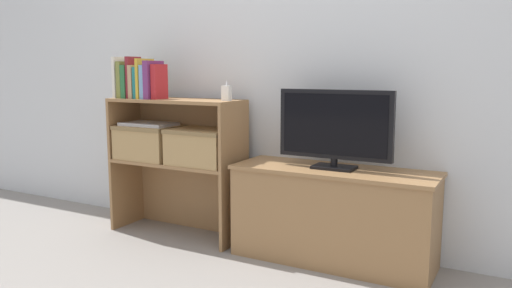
{
  "coord_description": "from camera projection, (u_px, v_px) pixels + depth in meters",
  "views": [
    {
      "loc": [
        1.34,
        -2.3,
        1.03
      ],
      "look_at": [
        0.0,
        0.16,
        0.62
      ],
      "focal_mm": 35.0,
      "sensor_mm": 36.0,
      "label": 1
    }
  ],
  "objects": [
    {
      "name": "book_teal",
      "position": [
        141.0,
        83.0,
        3.1
      ],
      "size": [
        0.03,
        0.14,
        0.19
      ],
      "color": "#1E7075",
      "rests_on": "bookshelf_upper_tier"
    },
    {
      "name": "tv_stand",
      "position": [
        333.0,
        215.0,
        2.68
      ],
      "size": [
        1.09,
        0.39,
        0.51
      ],
      "color": "olive",
      "rests_on": "ground_plane"
    },
    {
      "name": "storage_basket_right",
      "position": [
        202.0,
        145.0,
        2.99
      ],
      "size": [
        0.39,
        0.28,
        0.21
      ],
      "color": "tan",
      "rests_on": "bookshelf_lower_tier"
    },
    {
      "name": "book_olive",
      "position": [
        125.0,
        80.0,
        3.16
      ],
      "size": [
        0.03,
        0.13,
        0.23
      ],
      "color": "olive",
      "rests_on": "bookshelf_upper_tier"
    },
    {
      "name": "book_skyblue",
      "position": [
        149.0,
        82.0,
        3.07
      ],
      "size": [
        0.03,
        0.15,
        0.21
      ],
      "color": "#709ECC",
      "rests_on": "bookshelf_upper_tier"
    },
    {
      "name": "tv",
      "position": [
        335.0,
        127.0,
        2.61
      ],
      "size": [
        0.62,
        0.14,
        0.42
      ],
      "color": "black",
      "rests_on": "tv_stand"
    },
    {
      "name": "book_forest",
      "position": [
        130.0,
        82.0,
        3.15
      ],
      "size": [
        0.04,
        0.14,
        0.21
      ],
      "color": "#286638",
      "rests_on": "bookshelf_upper_tier"
    },
    {
      "name": "book_tan",
      "position": [
        137.0,
        82.0,
        3.12
      ],
      "size": [
        0.03,
        0.15,
        0.21
      ],
      "color": "tan",
      "rests_on": "bookshelf_upper_tier"
    },
    {
      "name": "bookshelf_upper_tier",
      "position": [
        182.0,
        120.0,
        3.13
      ],
      "size": [
        0.86,
        0.32,
        0.39
      ],
      "color": "olive",
      "rests_on": "bookshelf_lower_tier"
    },
    {
      "name": "wall_back",
      "position": [
        276.0,
        41.0,
        2.95
      ],
      "size": [
        10.0,
        0.05,
        2.4
      ],
      "color": "silver",
      "rests_on": "ground_plane"
    },
    {
      "name": "baby_monitor",
      "position": [
        226.0,
        93.0,
        2.88
      ],
      "size": [
        0.05,
        0.04,
        0.12
      ],
      "color": "white",
      "rests_on": "bookshelf_upper_tier"
    },
    {
      "name": "laptop",
      "position": [
        149.0,
        124.0,
        3.17
      ],
      "size": [
        0.33,
        0.21,
        0.02
      ],
      "color": "#BCBCC1",
      "rests_on": "storage_basket_left"
    },
    {
      "name": "book_maroon",
      "position": [
        134.0,
        78.0,
        3.13
      ],
      "size": [
        0.02,
        0.13,
        0.26
      ],
      "color": "maroon",
      "rests_on": "bookshelf_upper_tier"
    },
    {
      "name": "storage_basket_left",
      "position": [
        149.0,
        141.0,
        3.18
      ],
      "size": [
        0.39,
        0.28,
        0.21
      ],
      "color": "tan",
      "rests_on": "bookshelf_lower_tier"
    },
    {
      "name": "bookshelf_lower_tier",
      "position": [
        183.0,
        186.0,
        3.19
      ],
      "size": [
        0.86,
        0.32,
        0.47
      ],
      "color": "olive",
      "rests_on": "ground_plane"
    },
    {
      "name": "book_plum",
      "position": [
        154.0,
        80.0,
        3.05
      ],
      "size": [
        0.04,
        0.16,
        0.23
      ],
      "color": "#6B2D66",
      "rests_on": "bookshelf_upper_tier"
    },
    {
      "name": "book_crimson",
      "position": [
        159.0,
        82.0,
        3.03
      ],
      "size": [
        0.04,
        0.12,
        0.21
      ],
      "color": "#B22328",
      "rests_on": "bookshelf_upper_tier"
    },
    {
      "name": "book_ivory",
      "position": [
        121.0,
        77.0,
        3.18
      ],
      "size": [
        0.02,
        0.14,
        0.26
      ],
      "color": "silver",
      "rests_on": "bookshelf_upper_tier"
    },
    {
      "name": "book_mustard",
      "position": [
        145.0,
        79.0,
        3.08
      ],
      "size": [
        0.02,
        0.16,
        0.25
      ],
      "color": "gold",
      "rests_on": "bookshelf_upper_tier"
    },
    {
      "name": "ground_plane",
      "position": [
        242.0,
        257.0,
        2.78
      ],
      "size": [
        16.0,
        16.0,
        0.0
      ],
      "primitive_type": "plane",
      "color": "gray"
    }
  ]
}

